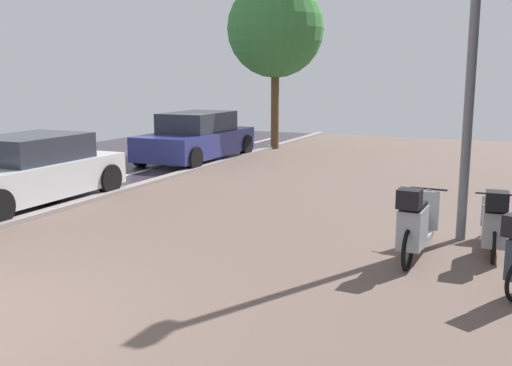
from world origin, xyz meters
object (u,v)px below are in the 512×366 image
at_px(parked_car_far, 197,138).
at_px(street_tree, 275,29).
at_px(scooter_near, 415,225).
at_px(lamp_post, 473,38).
at_px(scooter_mid, 494,223).
at_px(parked_car_near, 26,172).

height_order(parked_car_far, street_tree, street_tree).
distance_m(scooter_near, lamp_post, 2.83).
bearing_deg(scooter_near, scooter_mid, 36.40).
bearing_deg(street_tree, scooter_near, -58.75).
bearing_deg(scooter_mid, parked_car_near, -178.77).
xyz_separation_m(parked_car_far, street_tree, (1.00, 3.48, 3.24)).
bearing_deg(parked_car_far, street_tree, 74.06).
height_order(scooter_mid, parked_car_near, parked_car_near).
xyz_separation_m(scooter_mid, parked_car_far, (-8.23, 6.19, 0.21)).
xyz_separation_m(scooter_near, lamp_post, (0.47, 1.29, 2.47)).
xyz_separation_m(parked_car_near, lamp_post, (7.85, 0.78, 2.34)).
bearing_deg(scooter_near, street_tree, 121.25).
bearing_deg(parked_car_far, lamp_post, -35.78).
height_order(scooter_near, lamp_post, lamp_post).
height_order(scooter_mid, lamp_post, lamp_post).
bearing_deg(parked_car_near, lamp_post, 5.65).
bearing_deg(parked_car_near, parked_car_far, 89.23).
bearing_deg(scooter_near, parked_car_far, 136.62).
relative_size(parked_car_far, street_tree, 0.77).
height_order(parked_car_near, parked_car_far, parked_car_far).
height_order(parked_car_far, lamp_post, lamp_post).
height_order(scooter_mid, parked_car_far, parked_car_far).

